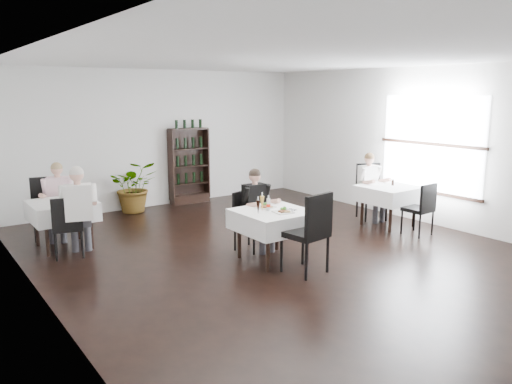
{
  "coord_description": "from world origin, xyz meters",
  "views": [
    {
      "loc": [
        -4.73,
        -5.75,
        2.5
      ],
      "look_at": [
        -0.47,
        0.2,
        1.04
      ],
      "focal_mm": 35.0,
      "sensor_mm": 36.0,
      "label": 1
    }
  ],
  "objects_px": {
    "potted_tree": "(134,186)",
    "diner_main": "(257,203)",
    "wine_shelf": "(189,166)",
    "main_table": "(273,220)"
  },
  "relations": [
    {
      "from": "main_table",
      "to": "potted_tree",
      "type": "bearing_deg",
      "value": 96.5
    },
    {
      "from": "main_table",
      "to": "diner_main",
      "type": "height_order",
      "value": "diner_main"
    },
    {
      "from": "wine_shelf",
      "to": "potted_tree",
      "type": "bearing_deg",
      "value": -175.26
    },
    {
      "from": "potted_tree",
      "to": "diner_main",
      "type": "xyz_separation_m",
      "value": [
        0.59,
        -3.64,
        0.22
      ]
    },
    {
      "from": "wine_shelf",
      "to": "diner_main",
      "type": "height_order",
      "value": "wine_shelf"
    },
    {
      "from": "main_table",
      "to": "potted_tree",
      "type": "relative_size",
      "value": 0.94
    },
    {
      "from": "wine_shelf",
      "to": "diner_main",
      "type": "relative_size",
      "value": 1.33
    },
    {
      "from": "wine_shelf",
      "to": "diner_main",
      "type": "xyz_separation_m",
      "value": [
        -0.79,
        -3.75,
        -0.08
      ]
    },
    {
      "from": "main_table",
      "to": "potted_tree",
      "type": "distance_m",
      "value": 4.23
    },
    {
      "from": "potted_tree",
      "to": "diner_main",
      "type": "distance_m",
      "value": 3.69
    }
  ]
}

